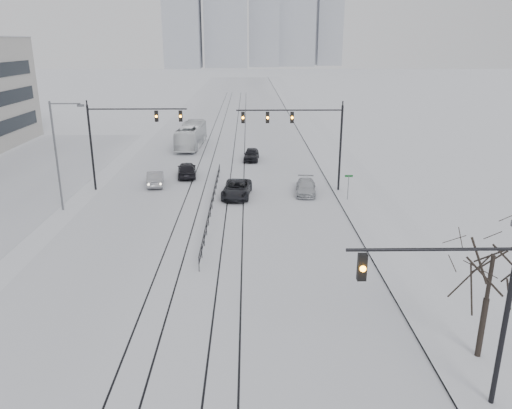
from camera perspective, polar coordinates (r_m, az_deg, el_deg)
name	(u,v)px	position (r m, az deg, el deg)	size (l,w,h in m)	color
road	(226,141)	(71.15, -3.40, 7.25)	(22.00, 260.00, 0.02)	silver
sidewalk_east	(322,140)	(71.84, 7.51, 7.29)	(5.00, 260.00, 0.16)	silver
curb	(304,140)	(71.53, 5.55, 7.30)	(0.10, 260.00, 0.12)	gray
parking_strip	(1,193)	(52.14, -27.12, 1.19)	(14.00, 60.00, 0.03)	silver
tram_rails	(219,178)	(51.68, -4.28, 3.05)	(5.30, 180.00, 0.01)	black
skyline	(251,7)	(283.96, -0.59, 21.65)	(96.00, 48.00, 72.00)	#9BA0AA
traffic_mast_near	(464,301)	(19.73, 22.72, -10.19)	(6.10, 0.37, 7.00)	black
traffic_mast_ne	(304,131)	(45.74, 5.56, 8.40)	(9.60, 0.37, 8.00)	black
traffic_mast_nw	(122,131)	(47.89, -15.04, 8.08)	(9.10, 0.37, 8.00)	black
street_light_west	(59,149)	(43.41, -21.59, 5.95)	(2.73, 0.25, 9.00)	#595B60
bare_tree	(492,267)	(23.19, 25.34, -6.46)	(4.40, 4.40, 6.10)	black
median_fence	(212,203)	(41.96, -5.04, 0.15)	(0.06, 24.00, 1.00)	black
street_sign	(348,184)	(44.33, 10.51, 2.35)	(0.70, 0.06, 2.40)	#595B60
sedan_sb_inner	(187,170)	(52.28, -7.92, 3.98)	(1.86, 4.63, 1.58)	black
sedan_sb_outer	(155,178)	(49.70, -11.44, 2.95)	(1.51, 4.32, 1.42)	gray
sedan_nb_front	(237,189)	(45.14, -2.21, 1.78)	(2.41, 5.23, 1.45)	black
sedan_nb_right	(306,187)	(46.22, 5.72, 1.98)	(1.79, 4.40, 1.28)	#B6BABF
sedan_nb_far	(251,154)	(59.15, -0.53, 5.74)	(1.69, 4.19, 1.43)	black
box_truck	(191,136)	(67.17, -7.41, 7.81)	(2.59, 11.07, 3.08)	white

